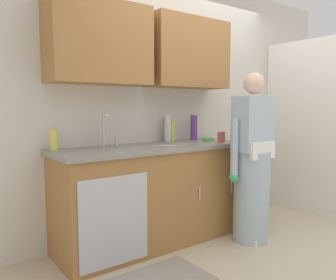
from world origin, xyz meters
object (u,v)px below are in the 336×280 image
at_px(bottle_dish_liquid, 54,140).
at_px(sponge, 208,140).
at_px(cup_by_sink, 221,137).
at_px(sink, 115,150).
at_px(bottle_soap, 194,128).
at_px(bottle_cleaner_spray, 172,130).
at_px(person_at_sink, 252,171).
at_px(knife_on_counter, 165,145).
at_px(bottle_water_short, 168,128).

distance_m(bottle_dish_liquid, sponge, 1.59).
relative_size(cup_by_sink, sponge, 0.98).
xyz_separation_m(sink, cup_by_sink, (1.11, -0.19, 0.07)).
height_order(bottle_soap, bottle_cleaner_spray, bottle_soap).
bearing_deg(person_at_sink, bottle_cleaner_spray, 116.86).
bearing_deg(sink, bottle_soap, 9.34).
relative_size(bottle_soap, sponge, 2.45).
relative_size(sink, bottle_dish_liquid, 2.79).
relative_size(bottle_dish_liquid, knife_on_counter, 0.75).
xyz_separation_m(bottle_water_short, knife_on_counter, (-0.23, -0.27, -0.14)).
height_order(sink, person_at_sink, person_at_sink).
distance_m(bottle_water_short, knife_on_counter, 0.38).
height_order(sink, bottle_soap, sink).
bearing_deg(bottle_soap, knife_on_counter, -156.02).
height_order(bottle_water_short, cup_by_sink, bottle_water_short).
bearing_deg(sponge, cup_by_sink, -86.05).
bearing_deg(sink, person_at_sink, -24.38).
bearing_deg(bottle_cleaner_spray, cup_by_sink, -53.12).
bearing_deg(sponge, bottle_soap, 103.42).
distance_m(bottle_water_short, bottle_cleaner_spray, 0.10).
relative_size(bottle_soap, bottle_cleaner_spray, 1.19).
relative_size(bottle_dish_liquid, bottle_water_short, 0.64).
relative_size(knife_on_counter, sponge, 2.18).
relative_size(person_at_sink, bottle_cleaner_spray, 7.16).
distance_m(sink, person_at_sink, 1.32).
distance_m(bottle_soap, sponge, 0.22).
height_order(person_at_sink, knife_on_counter, person_at_sink).
relative_size(bottle_cleaner_spray, cup_by_sink, 2.10).
distance_m(bottle_soap, cup_by_sink, 0.38).
bearing_deg(bottle_soap, sink, -170.66).
height_order(sink, knife_on_counter, sink).
relative_size(bottle_dish_liquid, sponge, 1.63).
relative_size(sink, knife_on_counter, 2.08).
bearing_deg(bottle_dish_liquid, bottle_soap, -0.16).
bearing_deg(bottle_water_short, person_at_sink, -57.01).
bearing_deg(sink, sponge, -0.23).
distance_m(bottle_soap, bottle_cleaner_spray, 0.27).
bearing_deg(knife_on_counter, cup_by_sink, -153.07).
bearing_deg(sink, bottle_dish_liquid, 159.51).
xyz_separation_m(knife_on_counter, sponge, (0.61, 0.08, 0.01)).
relative_size(bottle_water_short, knife_on_counter, 1.17).
height_order(bottle_soap, sponge, bottle_soap).
height_order(bottle_water_short, knife_on_counter, bottle_water_short).
bearing_deg(person_at_sink, sponge, 99.11).
distance_m(sink, knife_on_counter, 0.49).
height_order(knife_on_counter, sponge, sponge).
relative_size(person_at_sink, knife_on_counter, 6.75).
height_order(person_at_sink, bottle_water_short, person_at_sink).
distance_m(cup_by_sink, sponge, 0.19).
xyz_separation_m(person_at_sink, knife_on_counter, (-0.70, 0.46, 0.25)).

